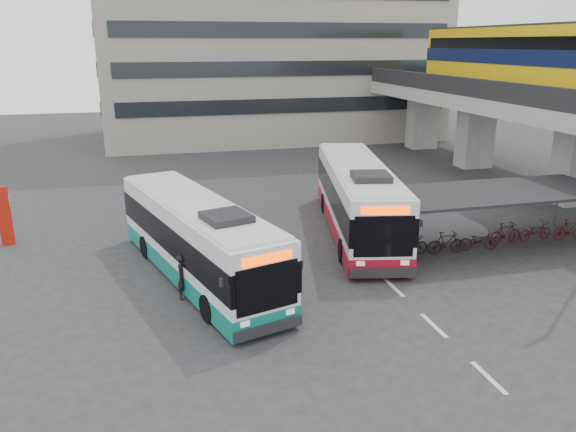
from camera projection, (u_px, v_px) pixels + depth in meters
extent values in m
plane|color=#28282B|center=(329.00, 295.00, 20.04)|extent=(120.00, 120.00, 0.00)
cube|color=gray|center=(475.00, 135.00, 40.09)|extent=(2.20, 1.60, 4.60)
cube|color=gray|center=(422.00, 121.00, 47.49)|extent=(2.20, 1.60, 4.60)
cube|color=gray|center=(536.00, 105.00, 33.73)|extent=(8.00, 32.00, 0.90)
cube|color=black|center=(482.00, 89.00, 32.53)|extent=(0.35, 32.00, 1.10)
cube|color=gold|center=(528.00, 60.00, 34.08)|extent=(2.90, 20.00, 3.90)
cube|color=#091336|center=(529.00, 57.00, 34.02)|extent=(2.98, 20.02, 0.90)
cube|color=black|center=(530.00, 43.00, 33.78)|extent=(2.96, 19.20, 0.70)
cube|color=black|center=(532.00, 26.00, 33.50)|extent=(2.70, 19.60, 0.25)
cylinder|color=#595B60|center=(374.00, 217.00, 25.02)|extent=(0.12, 0.12, 2.40)
cylinder|color=#595B60|center=(557.00, 202.00, 27.32)|extent=(0.12, 0.12, 2.40)
cylinder|color=#595B60|center=(411.00, 243.00, 21.69)|extent=(0.12, 0.12, 2.40)
cube|color=black|center=(496.00, 192.00, 24.13)|extent=(10.00, 4.00, 0.12)
imported|color=black|center=(408.00, 244.00, 23.77)|extent=(1.71, 0.60, 0.90)
imported|color=black|center=(442.00, 240.00, 24.14)|extent=(1.66, 0.47, 1.00)
imported|color=black|center=(475.00, 238.00, 24.54)|extent=(1.72, 0.60, 0.90)
imported|color=black|center=(507.00, 234.00, 24.91)|extent=(1.66, 0.47, 1.00)
imported|color=#350C0F|center=(538.00, 232.00, 25.30)|extent=(1.71, 0.60, 0.90)
imported|color=#3F0C0F|center=(568.00, 228.00, 25.67)|extent=(1.66, 0.47, 1.00)
cube|color=beige|center=(489.00, 377.00, 15.10)|extent=(0.15, 1.60, 0.01)
cube|color=beige|center=(434.00, 325.00, 17.87)|extent=(0.15, 1.60, 0.01)
cube|color=beige|center=(394.00, 287.00, 20.64)|extent=(0.15, 1.60, 0.01)
cube|color=white|center=(358.00, 195.00, 26.22)|extent=(4.96, 12.13, 2.72)
cube|color=maroon|center=(357.00, 221.00, 26.60)|extent=(5.00, 12.18, 0.74)
cube|color=black|center=(358.00, 193.00, 26.19)|extent=(5.02, 12.16, 1.14)
cube|color=#EF3A00|center=(385.00, 211.00, 20.26)|extent=(1.74, 0.45, 0.30)
cube|color=black|center=(371.00, 177.00, 22.93)|extent=(1.81, 1.86, 0.28)
cylinder|color=black|center=(343.00, 250.00, 22.94)|extent=(0.50, 1.03, 0.99)
cylinder|color=black|center=(369.00, 202.00, 29.83)|extent=(0.50, 1.03, 0.99)
cube|color=white|center=(197.00, 236.00, 21.10)|extent=(5.32, 11.25, 2.53)
cube|color=#0C6D5F|center=(198.00, 265.00, 21.45)|extent=(5.37, 11.30, 0.69)
cube|color=black|center=(197.00, 233.00, 21.07)|extent=(5.38, 11.29, 1.06)
cube|color=#EF3A00|center=(267.00, 259.00, 16.29)|extent=(1.60, 0.53, 0.28)
cube|color=black|center=(226.00, 217.00, 18.40)|extent=(1.76, 1.80, 0.26)
cylinder|color=black|center=(208.00, 308.00, 18.03)|extent=(0.52, 0.96, 0.92)
cylinder|color=black|center=(195.00, 238.00, 24.53)|extent=(0.52, 0.96, 0.92)
imported|color=black|center=(183.00, 277.00, 19.57)|extent=(0.65, 0.70, 1.61)
cube|color=#B5180B|center=(5.00, 216.00, 24.69)|extent=(0.53, 0.19, 2.64)
cube|color=white|center=(2.00, 201.00, 24.49)|extent=(0.57, 0.07, 0.53)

